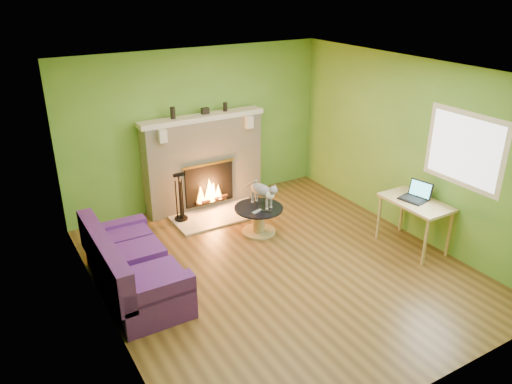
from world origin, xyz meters
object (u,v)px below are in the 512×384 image
sofa (131,268)px  coffee_table (259,218)px  desk (416,207)px  cat (262,193)px

sofa → coffee_table: (2.14, 0.52, -0.08)m
sofa → desk: (3.81, -0.98, 0.32)m
sofa → cat: size_ratio=2.84×
coffee_table → desk: (1.67, -1.49, 0.40)m
coffee_table → sofa: bearing=-166.3°
cat → sofa: bearing=-177.0°
coffee_table → cat: (0.08, 0.05, 0.38)m
desk → cat: cat is taller
sofa → cat: same height
desk → coffee_table: bearing=138.3°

